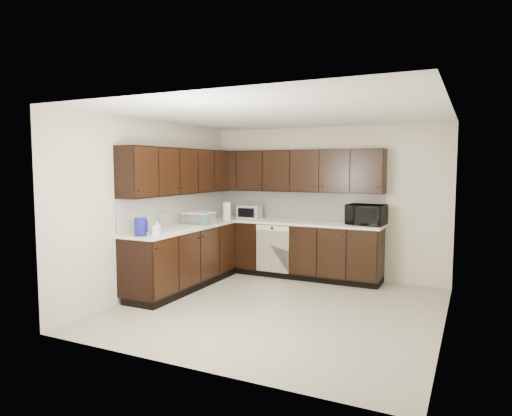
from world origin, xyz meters
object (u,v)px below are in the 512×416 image
(toaster_oven, at_px, (250,212))
(storage_bin, at_px, (198,218))
(blue_pitcher, at_px, (141,227))
(microwave, at_px, (366,215))
(sink, at_px, (171,233))

(toaster_oven, xyz_separation_m, storage_bin, (-0.42, -0.97, -0.03))
(toaster_oven, height_order, storage_bin, toaster_oven)
(toaster_oven, height_order, blue_pitcher, blue_pitcher)
(microwave, xyz_separation_m, blue_pitcher, (-2.41, -2.41, -0.04))
(sink, relative_size, storage_bin, 1.82)
(toaster_oven, distance_m, blue_pitcher, 2.40)
(microwave, distance_m, blue_pitcher, 3.41)
(sink, height_order, blue_pitcher, sink)
(storage_bin, relative_size, blue_pitcher, 1.86)
(sink, distance_m, microwave, 2.99)
(microwave, xyz_separation_m, toaster_oven, (-2.00, -0.05, -0.04))
(sink, bearing_deg, toaster_oven, 75.46)
(microwave, height_order, blue_pitcher, microwave)
(toaster_oven, relative_size, storage_bin, 0.85)
(sink, height_order, toaster_oven, sink)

